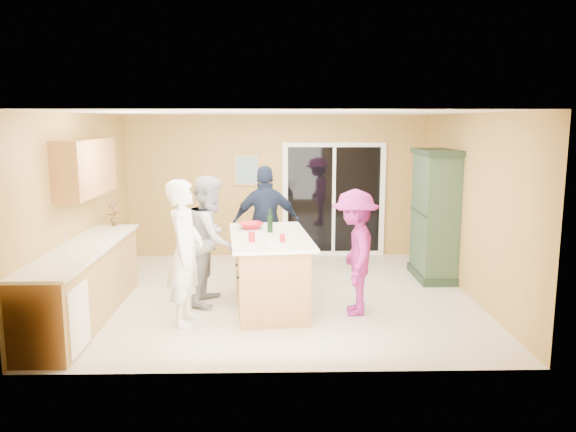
{
  "coord_description": "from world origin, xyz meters",
  "views": [
    {
      "loc": [
        -0.03,
        -7.79,
        2.49
      ],
      "look_at": [
        0.15,
        0.1,
        1.15
      ],
      "focal_mm": 35.0,
      "sensor_mm": 36.0,
      "label": 1
    }
  ],
  "objects_px": {
    "woman_grey": "(211,240)",
    "woman_magenta": "(355,252)",
    "green_hutch": "(435,216)",
    "woman_navy": "(266,224)",
    "kitchen_island": "(270,273)",
    "woman_white": "(185,253)"
  },
  "relations": [
    {
      "from": "woman_white",
      "to": "woman_grey",
      "type": "xyz_separation_m",
      "value": [
        0.22,
        0.83,
        -0.02
      ]
    },
    {
      "from": "kitchen_island",
      "to": "woman_grey",
      "type": "distance_m",
      "value": 0.94
    },
    {
      "from": "woman_grey",
      "to": "woman_navy",
      "type": "distance_m",
      "value": 1.27
    },
    {
      "from": "kitchen_island",
      "to": "green_hutch",
      "type": "bearing_deg",
      "value": 22.35
    },
    {
      "from": "green_hutch",
      "to": "woman_navy",
      "type": "distance_m",
      "value": 2.66
    },
    {
      "from": "green_hutch",
      "to": "woman_grey",
      "type": "xyz_separation_m",
      "value": [
        -3.4,
        -1.13,
        -0.12
      ]
    },
    {
      "from": "kitchen_island",
      "to": "woman_grey",
      "type": "height_order",
      "value": "woman_grey"
    },
    {
      "from": "woman_navy",
      "to": "woman_white",
      "type": "bearing_deg",
      "value": 57.34
    },
    {
      "from": "green_hutch",
      "to": "woman_navy",
      "type": "xyz_separation_m",
      "value": [
        -2.66,
        -0.11,
        -0.09
      ]
    },
    {
      "from": "woman_magenta",
      "to": "woman_white",
      "type": "bearing_deg",
      "value": -78.02
    },
    {
      "from": "woman_navy",
      "to": "woman_magenta",
      "type": "height_order",
      "value": "woman_navy"
    },
    {
      "from": "woman_white",
      "to": "woman_grey",
      "type": "relative_size",
      "value": 1.02
    },
    {
      "from": "woman_magenta",
      "to": "green_hutch",
      "type": "bearing_deg",
      "value": 141.34
    },
    {
      "from": "kitchen_island",
      "to": "green_hutch",
      "type": "height_order",
      "value": "green_hutch"
    },
    {
      "from": "woman_magenta",
      "to": "woman_navy",
      "type": "bearing_deg",
      "value": -139.37
    },
    {
      "from": "green_hutch",
      "to": "woman_white",
      "type": "distance_m",
      "value": 4.12
    },
    {
      "from": "woman_grey",
      "to": "woman_magenta",
      "type": "height_order",
      "value": "woman_grey"
    },
    {
      "from": "woman_magenta",
      "to": "woman_grey",
      "type": "bearing_deg",
      "value": -101.56
    },
    {
      "from": "green_hutch",
      "to": "woman_white",
      "type": "xyz_separation_m",
      "value": [
        -3.63,
        -1.96,
        -0.1
      ]
    },
    {
      "from": "kitchen_island",
      "to": "woman_white",
      "type": "xyz_separation_m",
      "value": [
        -1.03,
        -0.59,
        0.43
      ]
    },
    {
      "from": "woman_navy",
      "to": "woman_magenta",
      "type": "distance_m",
      "value": 1.93
    },
    {
      "from": "woman_grey",
      "to": "woman_magenta",
      "type": "bearing_deg",
      "value": -98.16
    }
  ]
}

